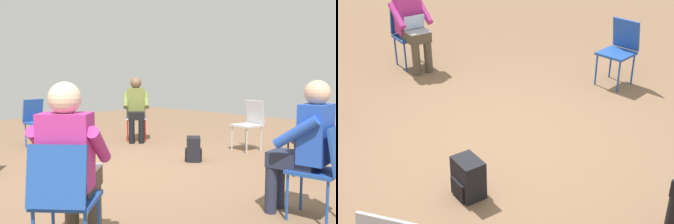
% 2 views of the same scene
% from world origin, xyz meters
% --- Properties ---
extents(ground_plane, '(14.00, 14.00, 0.00)m').
position_xyz_m(ground_plane, '(0.00, 0.00, 0.00)').
color(ground_plane, brown).
extents(chair_northwest, '(0.58, 0.59, 0.85)m').
position_xyz_m(chair_northwest, '(-1.57, 2.03, 0.50)').
color(chair_northwest, '#1E4799').
rests_on(chair_northwest, ground).
extents(chair_northeast, '(0.58, 0.58, 0.85)m').
position_xyz_m(chair_northeast, '(1.36, 1.66, 0.50)').
color(chair_northeast, '#1E4799').
rests_on(chair_northeast, ground).
extents(person_with_laptop, '(0.63, 0.64, 1.24)m').
position_xyz_m(person_with_laptop, '(-1.46, 1.90, 0.69)').
color(person_with_laptop, '#4C4233').
rests_on(person_with_laptop, ground).
extents(backpack_near_laptop_user, '(0.33, 0.34, 0.36)m').
position_xyz_m(backpack_near_laptop_user, '(-0.18, -0.94, 0.16)').
color(backpack_near_laptop_user, black).
rests_on(backpack_near_laptop_user, ground).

